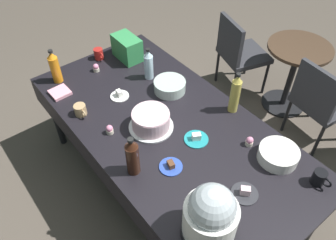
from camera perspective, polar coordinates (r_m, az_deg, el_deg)
The scene contains 25 objects.
ground at distance 2.95m, azimuth -0.00°, elevation -11.05°, with size 9.00×9.00×0.00m, color brown.
potluck_table at distance 2.41m, azimuth -0.00°, elevation -1.88°, with size 2.20×1.10×0.75m.
frosted_layer_cake at distance 2.30m, azimuth -2.91°, elevation -0.10°, with size 0.31×0.31×0.13m.
slow_cooker at distance 1.76m, azimuth 7.20°, elevation -15.71°, with size 0.29×0.29×0.37m.
glass_salad_bowl at distance 2.61m, azimuth 0.29°, elevation 5.75°, with size 0.25×0.25×0.09m, color #B2C6BC.
ceramic_snack_bowl at distance 2.24m, azimuth 18.09°, elevation -5.58°, with size 0.25×0.25×0.08m, color silver.
dessert_plate_teal at distance 2.27m, azimuth 4.79°, elevation -3.09°, with size 0.16×0.16×0.05m.
dessert_plate_charcoal at distance 2.05m, azimuth 12.85°, elevation -11.82°, with size 0.16×0.16×0.06m.
dessert_plate_cobalt at distance 2.12m, azimuth 0.48°, elevation -7.76°, with size 0.15×0.15×0.05m.
dessert_plate_white at distance 2.60m, azimuth -8.18°, elevation 4.18°, with size 0.14×0.14×0.06m.
cupcake_mint at distance 2.28m, azimuth 13.58°, elevation -3.52°, with size 0.05×0.05×0.07m.
cupcake_rose at distance 2.88m, azimuth -12.05°, elevation 8.61°, with size 0.05×0.05×0.07m.
cupcake_lemon at distance 2.32m, azimuth -9.82°, elevation -1.61°, with size 0.05×0.05×0.07m.
soda_bottle_ginger_ale at distance 2.42m, azimuth 11.26°, elevation 4.35°, with size 0.07×0.07×0.33m.
soda_bottle_water at distance 2.70m, azimuth -3.29°, elevation 9.29°, with size 0.07×0.07×0.27m.
soda_bottle_orange_juice at distance 2.79m, azimuth -18.55°, elevation 8.44°, with size 0.08×0.08×0.29m.
soda_bottle_cola at distance 2.01m, azimuth -6.02°, elevation -6.17°, with size 0.08×0.08×0.29m.
coffee_mug_black at distance 2.20m, azimuth 24.16°, elevation -8.89°, with size 0.12×0.08×0.10m.
coffee_mug_tan at distance 2.49m, azimuth -14.55°, elevation 1.64°, with size 0.12×0.09×0.08m.
coffee_mug_red at distance 3.01m, azimuth -11.60°, elevation 10.86°, with size 0.12×0.08×0.09m.
soda_carton at distance 2.95m, azimuth -6.93°, elevation 11.99°, with size 0.26×0.16×0.20m, color #338C4C.
paper_napkin_stack at distance 2.73m, azimuth -17.77°, elevation 4.45°, with size 0.14×0.14×0.02m, color pink.
maroon_chair_left at distance 3.62m, azimuth 11.85°, elevation 11.32°, with size 0.55×0.55×0.85m.
maroon_chair_right at distance 3.23m, azimuth 24.29°, elevation 3.12°, with size 0.49×0.49×0.85m.
round_cafe_table at distance 3.54m, azimuth 20.53°, elevation 8.51°, with size 0.60×0.60×0.72m.
Camera 1 is at (1.29, -1.02, 2.45)m, focal length 36.15 mm.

